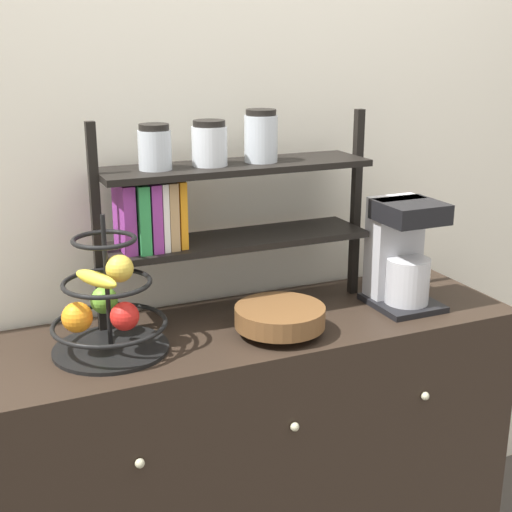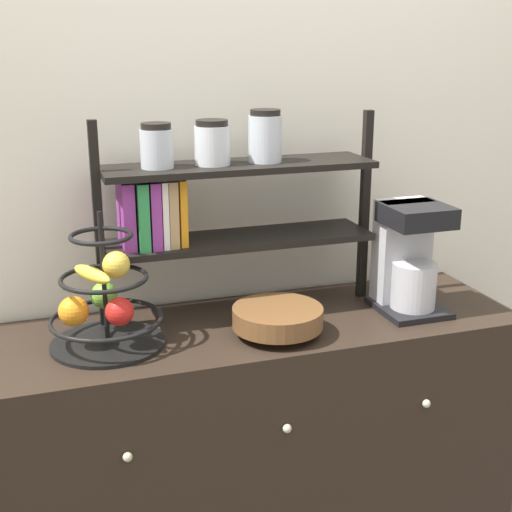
# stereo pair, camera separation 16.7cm
# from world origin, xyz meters

# --- Properties ---
(wall_back) EXTENTS (7.00, 0.05, 2.60)m
(wall_back) POSITION_xyz_m (0.00, 0.51, 1.30)
(wall_back) COLOR silver
(wall_back) RESTS_ON ground_plane
(sideboard) EXTENTS (1.49, 0.48, 0.90)m
(sideboard) POSITION_xyz_m (0.00, 0.23, 0.45)
(sideboard) COLOR black
(sideboard) RESTS_ON ground_plane
(coffee_maker) EXTENTS (0.18, 0.21, 0.32)m
(coffee_maker) POSITION_xyz_m (0.45, 0.20, 1.06)
(coffee_maker) COLOR black
(coffee_maker) RESTS_ON sideboard
(fruit_stand) EXTENTS (0.30, 0.30, 0.36)m
(fruit_stand) POSITION_xyz_m (-0.42, 0.22, 1.01)
(fruit_stand) COLOR black
(fruit_stand) RESTS_ON sideboard
(wooden_bowl) EXTENTS (0.24, 0.24, 0.08)m
(wooden_bowl) POSITION_xyz_m (0.03, 0.14, 0.94)
(wooden_bowl) COLOR brown
(wooden_bowl) RESTS_ON sideboard
(shelf_hutch) EXTENTS (0.80, 0.20, 0.58)m
(shelf_hutch) POSITION_xyz_m (-0.10, 0.34, 1.26)
(shelf_hutch) COLOR black
(shelf_hutch) RESTS_ON sideboard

